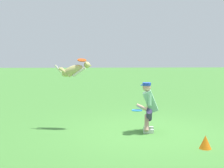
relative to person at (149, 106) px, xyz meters
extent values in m
plane|color=#498A3A|center=(0.04, 0.13, -0.70)|extent=(60.00, 60.00, 0.00)
cube|color=silver|center=(-0.02, -0.14, -0.65)|extent=(0.26, 0.10, 0.10)
cylinder|color=tan|center=(0.03, -0.15, -0.46)|extent=(0.15, 0.32, 0.37)
cylinder|color=#3A335D|center=(-0.02, -0.12, -0.23)|extent=(0.21, 0.42, 0.37)
cube|color=silver|center=(0.02, 0.14, -0.65)|extent=(0.26, 0.10, 0.10)
cylinder|color=tan|center=(0.07, 0.13, -0.46)|extent=(0.15, 0.32, 0.37)
cylinder|color=#3A335D|center=(0.01, 0.12, -0.23)|extent=(0.21, 0.42, 0.37)
cube|color=#82C198|center=(-0.04, 0.01, 0.11)|extent=(0.45, 0.39, 0.58)
cylinder|color=#82C198|center=(-0.05, -0.20, 0.17)|extent=(0.11, 0.15, 0.29)
cylinder|color=#82C198|center=(0.01, 0.20, 0.17)|extent=(0.11, 0.15, 0.29)
cylinder|color=tan|center=(0.21, 0.19, -0.01)|extent=(0.30, 0.12, 0.19)
cylinder|color=tan|center=(-0.01, -0.22, 0.01)|extent=(0.10, 0.15, 0.27)
sphere|color=tan|center=(0.06, -0.01, 0.47)|extent=(0.21, 0.21, 0.21)
cylinder|color=#2345BA|center=(0.06, -0.01, 0.56)|extent=(0.22, 0.22, 0.07)
cylinder|color=#2345BA|center=(0.16, -0.02, 0.53)|extent=(0.12, 0.12, 0.02)
ellipsoid|color=tan|center=(2.02, -0.50, 0.88)|extent=(0.69, 0.34, 0.47)
ellipsoid|color=silver|center=(1.86, -0.47, 0.85)|extent=(0.13, 0.18, 0.15)
sphere|color=tan|center=(1.62, -0.44, 1.04)|extent=(0.17, 0.17, 0.17)
cone|color=tan|center=(1.53, -0.43, 1.02)|extent=(0.10, 0.10, 0.09)
cone|color=tan|center=(1.65, -0.39, 1.11)|extent=(0.06, 0.06, 0.07)
cone|color=tan|center=(1.63, -0.50, 1.11)|extent=(0.06, 0.06, 0.07)
cylinder|color=silver|center=(1.85, -0.40, 0.84)|extent=(0.35, 0.12, 0.27)
cylinder|color=silver|center=(1.83, -0.55, 0.84)|extent=(0.35, 0.12, 0.27)
cylinder|color=tan|center=(2.22, -0.45, 0.84)|extent=(0.35, 0.12, 0.27)
cylinder|color=tan|center=(2.20, -0.60, 0.84)|extent=(0.35, 0.12, 0.27)
cylinder|color=silver|center=(2.41, -0.55, 0.93)|extent=(0.20, 0.07, 0.23)
cylinder|color=#ED4A10|center=(1.76, -0.46, 1.17)|extent=(0.32, 0.31, 0.11)
cylinder|color=#238FEC|center=(0.33, 0.19, -0.09)|extent=(0.29, 0.29, 0.04)
cone|color=orange|center=(-1.01, 1.52, -0.55)|extent=(0.27, 0.27, 0.30)
camera|label=1|loc=(1.27, 8.43, 1.47)|focal=52.93mm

